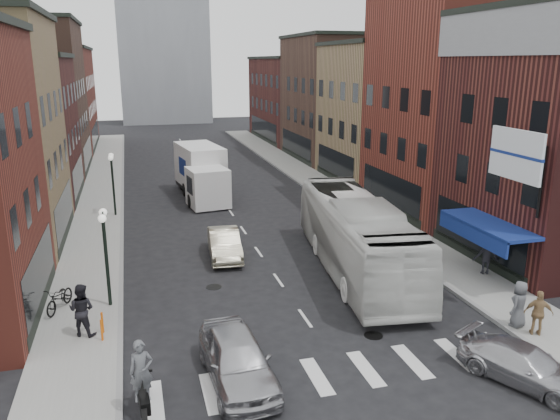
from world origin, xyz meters
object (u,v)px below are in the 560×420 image
at_px(bike_rack, 102,326).
at_px(sedan_left_near, 237,359).
at_px(box_truck, 202,173).
at_px(motorcycle_rider, 142,382).
at_px(sedan_left_far, 224,244).
at_px(streetlamp_far, 112,173).
at_px(parked_bicycle, 60,298).
at_px(ped_left_solo, 82,310).
at_px(streetlamp_near, 105,241).
at_px(curb_car, 524,365).
at_px(ped_right_c, 519,304).
at_px(billboard_sign, 517,156).
at_px(ped_right_a, 486,255).
at_px(transit_bus, 356,235).
at_px(ped_right_b, 539,313).

relative_size(bike_rack, sedan_left_near, 0.17).
relative_size(box_truck, motorcycle_rider, 3.68).
bearing_deg(motorcycle_rider, bike_rack, 100.62).
bearing_deg(sedan_left_far, streetlamp_far, 125.38).
bearing_deg(bike_rack, streetlamp_far, 89.31).
height_order(parked_bicycle, ped_left_solo, ped_left_solo).
relative_size(streetlamp_near, ped_left_solo, 2.09).
relative_size(curb_car, parked_bicycle, 2.12).
bearing_deg(box_truck, ped_right_c, -77.82).
relative_size(motorcycle_rider, ped_left_solo, 1.23).
relative_size(box_truck, ped_left_solo, 4.51).
bearing_deg(sedan_left_near, ped_right_c, 0.47).
xyz_separation_m(streetlamp_near, ped_right_c, (14.80, -6.00, -1.87)).
relative_size(billboard_sign, ped_right_c, 2.08).
distance_m(streetlamp_near, parked_bicycle, 2.95).
bearing_deg(ped_right_c, streetlamp_far, -80.28).
bearing_deg(parked_bicycle, streetlamp_near, 20.72).
bearing_deg(ped_right_a, sedan_left_near, 43.98).
height_order(box_truck, sedan_left_far, box_truck).
bearing_deg(ped_left_solo, box_truck, -84.46).
distance_m(streetlamp_far, parked_bicycle, 14.26).
bearing_deg(transit_bus, streetlamp_near, -166.98).
bearing_deg(motorcycle_rider, streetlamp_near, 94.09).
distance_m(motorcycle_rider, sedan_left_near, 3.10).
distance_m(transit_bus, sedan_left_far, 6.83).
bearing_deg(motorcycle_rider, sedan_left_near, 15.87).
relative_size(curb_car, ped_right_b, 2.43).
relative_size(sedan_left_near, ped_right_b, 2.77).
bearing_deg(ped_right_a, parked_bicycle, 17.33).
xyz_separation_m(transit_bus, curb_car, (1.36, -10.17, -1.19)).
distance_m(curb_car, ped_right_b, 3.31).
relative_size(motorcycle_rider, ped_right_c, 1.35).
bearing_deg(streetlamp_far, sedan_left_far, -59.18).
xyz_separation_m(billboard_sign, sedan_left_near, (-11.99, -3.10, -5.33)).
xyz_separation_m(streetlamp_near, bike_rack, (-0.20, -2.70, -2.36)).
relative_size(transit_bus, curb_car, 3.11).
bearing_deg(box_truck, ped_right_a, -68.21).
xyz_separation_m(streetlamp_far, curb_car, (12.65, -23.00, -2.32)).
distance_m(transit_bus, sedan_left_near, 10.70).
height_order(streetlamp_near, ped_right_a, streetlamp_near).
bearing_deg(transit_bus, ped_right_b, -57.53).
xyz_separation_m(billboard_sign, streetlamp_far, (-15.99, 17.50, -3.22)).
bearing_deg(streetlamp_far, ped_left_solo, -93.04).
bearing_deg(box_truck, motorcycle_rider, -109.20).
bearing_deg(box_truck, ped_left_solo, -117.23).
height_order(ped_right_b, ped_right_c, ped_right_c).
bearing_deg(ped_right_b, sedan_left_near, 28.90).
bearing_deg(ped_right_c, motorcycle_rider, -19.89).
height_order(streetlamp_far, curb_car, streetlamp_far).
height_order(ped_left_solo, ped_right_b, ped_left_solo).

